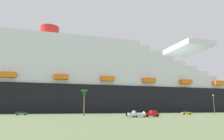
{
  "coord_description": "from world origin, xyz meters",
  "views": [
    {
      "loc": [
        -26.04,
        -77.25,
        3.13
      ],
      "look_at": [
        -7.36,
        25.97,
        22.15
      ],
      "focal_mm": 33.37,
      "sensor_mm": 36.0,
      "label": 1
    }
  ],
  "objects_px": {
    "small_boat_on_trailer": "(138,114)",
    "street_lamp": "(214,102)",
    "pickup_truck": "(151,114)",
    "parked_car_green_wagon": "(21,113)",
    "palm_tree": "(84,94)",
    "cruise_ship": "(97,84)",
    "parked_car_yellow_taxi": "(187,113)"
  },
  "relations": [
    {
      "from": "pickup_truck",
      "to": "parked_car_yellow_taxi",
      "type": "xyz_separation_m",
      "value": [
        25.97,
        22.68,
        -0.21
      ]
    },
    {
      "from": "small_boat_on_trailer",
      "to": "street_lamp",
      "type": "distance_m",
      "value": 37.58
    },
    {
      "from": "pickup_truck",
      "to": "parked_car_yellow_taxi",
      "type": "relative_size",
      "value": 1.27
    },
    {
      "from": "cruise_ship",
      "to": "parked_car_yellow_taxi",
      "type": "height_order",
      "value": "cruise_ship"
    },
    {
      "from": "parked_car_yellow_taxi",
      "to": "street_lamp",
      "type": "bearing_deg",
      "value": -69.69
    },
    {
      "from": "small_boat_on_trailer",
      "to": "palm_tree",
      "type": "distance_m",
      "value": 26.33
    },
    {
      "from": "pickup_truck",
      "to": "parked_car_green_wagon",
      "type": "bearing_deg",
      "value": 151.63
    },
    {
      "from": "parked_car_yellow_taxi",
      "to": "parked_car_green_wagon",
      "type": "bearing_deg",
      "value": 177.7
    },
    {
      "from": "small_boat_on_trailer",
      "to": "parked_car_yellow_taxi",
      "type": "bearing_deg",
      "value": 37.16
    },
    {
      "from": "pickup_truck",
      "to": "parked_car_green_wagon",
      "type": "xyz_separation_m",
      "value": [
        -47.46,
        25.63,
        -0.21
      ]
    },
    {
      "from": "cruise_ship",
      "to": "small_boat_on_trailer",
      "type": "relative_size",
      "value": 31.65
    },
    {
      "from": "street_lamp",
      "to": "cruise_ship",
      "type": "bearing_deg",
      "value": 125.51
    },
    {
      "from": "small_boat_on_trailer",
      "to": "parked_car_green_wagon",
      "type": "xyz_separation_m",
      "value": [
        -42.47,
        26.42,
        -0.12
      ]
    },
    {
      "from": "small_boat_on_trailer",
      "to": "street_lamp",
      "type": "relative_size",
      "value": 1.02
    },
    {
      "from": "small_boat_on_trailer",
      "to": "palm_tree",
      "type": "height_order",
      "value": "palm_tree"
    },
    {
      "from": "cruise_ship",
      "to": "street_lamp",
      "type": "distance_m",
      "value": 74.22
    },
    {
      "from": "palm_tree",
      "to": "parked_car_yellow_taxi",
      "type": "height_order",
      "value": "palm_tree"
    },
    {
      "from": "pickup_truck",
      "to": "parked_car_yellow_taxi",
      "type": "bearing_deg",
      "value": 41.14
    },
    {
      "from": "cruise_ship",
      "to": "small_boat_on_trailer",
      "type": "distance_m",
      "value": 72.15
    },
    {
      "from": "pickup_truck",
      "to": "palm_tree",
      "type": "distance_m",
      "value": 29.27
    },
    {
      "from": "pickup_truck",
      "to": "street_lamp",
      "type": "xyz_separation_m",
      "value": [
        30.89,
        9.39,
        4.45
      ]
    },
    {
      "from": "cruise_ship",
      "to": "pickup_truck",
      "type": "xyz_separation_m",
      "value": [
        11.53,
        -68.84,
        -17.65
      ]
    },
    {
      "from": "cruise_ship",
      "to": "street_lamp",
      "type": "xyz_separation_m",
      "value": [
        42.42,
        -59.45,
        -13.2
      ]
    },
    {
      "from": "palm_tree",
      "to": "street_lamp",
      "type": "xyz_separation_m",
      "value": [
        52.76,
        -8.53,
        -3.12
      ]
    },
    {
      "from": "palm_tree",
      "to": "street_lamp",
      "type": "height_order",
      "value": "palm_tree"
    },
    {
      "from": "palm_tree",
      "to": "cruise_ship",
      "type": "bearing_deg",
      "value": 78.52
    },
    {
      "from": "cruise_ship",
      "to": "palm_tree",
      "type": "bearing_deg",
      "value": -101.48
    },
    {
      "from": "cruise_ship",
      "to": "parked_car_yellow_taxi",
      "type": "distance_m",
      "value": 62.09
    },
    {
      "from": "pickup_truck",
      "to": "street_lamp",
      "type": "bearing_deg",
      "value": 16.9
    },
    {
      "from": "pickup_truck",
      "to": "parked_car_yellow_taxi",
      "type": "distance_m",
      "value": 34.48
    },
    {
      "from": "street_lamp",
      "to": "parked_car_green_wagon",
      "type": "bearing_deg",
      "value": 168.29
    },
    {
      "from": "cruise_ship",
      "to": "street_lamp",
      "type": "relative_size",
      "value": 32.28
    }
  ]
}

